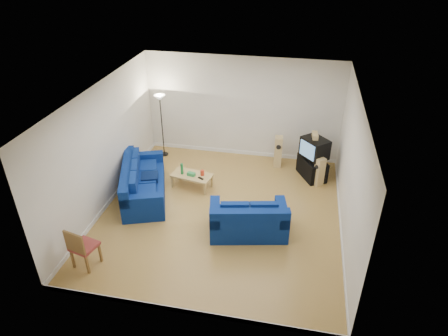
% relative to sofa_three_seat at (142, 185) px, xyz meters
% --- Properties ---
extents(room, '(6.01, 6.51, 3.21)m').
position_rel_sofa_three_seat_xyz_m(room, '(2.26, -0.32, 1.19)').
color(room, brown).
rests_on(room, ground).
extents(sofa_three_seat, '(1.81, 2.66, 0.95)m').
position_rel_sofa_three_seat_xyz_m(sofa_three_seat, '(0.00, 0.00, 0.00)').
color(sofa_three_seat, navy).
rests_on(sofa_three_seat, ground).
extents(sofa_loveseat, '(1.99, 1.37, 0.91)m').
position_rel_sofa_three_seat_xyz_m(sofa_loveseat, '(3.06, -0.99, -0.01)').
color(sofa_loveseat, navy).
rests_on(sofa_loveseat, ground).
extents(coffee_table, '(1.20, 0.76, 0.41)m').
position_rel_sofa_three_seat_xyz_m(coffee_table, '(1.21, 0.70, -0.00)').
color(coffee_table, tan).
rests_on(coffee_table, ground).
extents(bottle, '(0.10, 0.10, 0.33)m').
position_rel_sofa_three_seat_xyz_m(bottle, '(0.94, 0.70, 0.22)').
color(bottle, '#197233').
rests_on(bottle, coffee_table).
extents(tissue_box, '(0.24, 0.17, 0.09)m').
position_rel_sofa_three_seat_xyz_m(tissue_box, '(1.21, 0.66, 0.10)').
color(tissue_box, green).
rests_on(tissue_box, coffee_table).
extents(red_canister, '(0.12, 0.12, 0.15)m').
position_rel_sofa_three_seat_xyz_m(red_canister, '(1.51, 0.73, 0.13)').
color(red_canister, red).
rests_on(red_canister, coffee_table).
extents(remote, '(0.18, 0.13, 0.02)m').
position_rel_sofa_three_seat_xyz_m(remote, '(1.51, 0.55, 0.06)').
color(remote, black).
rests_on(remote, coffee_table).
extents(tv_stand, '(0.93, 1.11, 0.59)m').
position_rel_sofa_three_seat_xyz_m(tv_stand, '(4.51, 1.95, -0.05)').
color(tv_stand, black).
rests_on(tv_stand, ground).
extents(av_receiver, '(0.39, 0.45, 0.09)m').
position_rel_sofa_three_seat_xyz_m(av_receiver, '(4.52, 1.91, 0.29)').
color(av_receiver, black).
rests_on(av_receiver, tv_stand).
extents(television, '(0.89, 0.91, 0.57)m').
position_rel_sofa_three_seat_xyz_m(television, '(4.51, 1.91, 0.62)').
color(television, black).
rests_on(television, av_receiver).
extents(centre_speaker, '(0.18, 0.39, 0.13)m').
position_rel_sofa_three_seat_xyz_m(centre_speaker, '(4.48, 1.99, 0.97)').
color(centre_speaker, tan).
rests_on(centre_speaker, television).
extents(speaker_left, '(0.25, 0.32, 0.98)m').
position_rel_sofa_three_seat_xyz_m(speaker_left, '(3.47, 2.38, 0.14)').
color(speaker_left, tan).
rests_on(speaker_left, ground).
extents(speaker_right, '(0.32, 0.32, 0.85)m').
position_rel_sofa_three_seat_xyz_m(speaker_right, '(4.71, 1.52, 0.08)').
color(speaker_right, tan).
rests_on(speaker_right, ground).
extents(floor_lamp, '(0.35, 0.35, 2.03)m').
position_rel_sofa_three_seat_xyz_m(floor_lamp, '(-0.19, 2.38, 1.33)').
color(floor_lamp, black).
rests_on(floor_lamp, ground).
extents(dining_chair, '(0.59, 0.59, 1.02)m').
position_rel_sofa_three_seat_xyz_m(dining_chair, '(-0.21, -2.80, 0.22)').
color(dining_chair, brown).
rests_on(dining_chair, ground).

